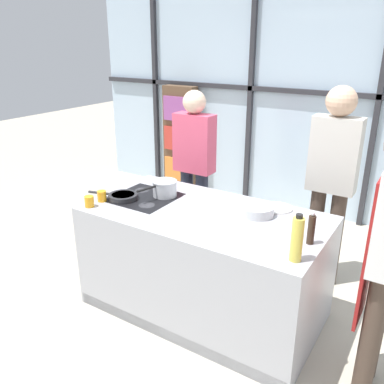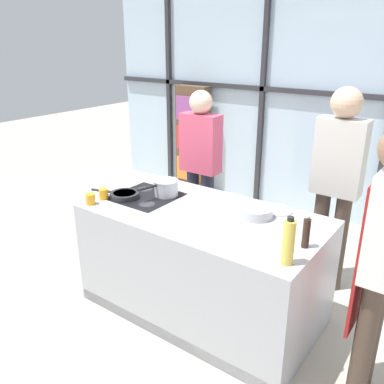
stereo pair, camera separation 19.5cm
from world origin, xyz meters
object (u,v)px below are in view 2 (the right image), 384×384
Objects in this scene: saucepan at (166,187)px; frying_pan at (124,195)px; spectator_far_left at (200,160)px; juice_glass_far at (104,194)px; spectator_center_left at (337,177)px; white_plate at (277,210)px; mixing_bowl at (256,212)px; juice_glass_near at (91,199)px; chef at (382,252)px; oil_bottle at (289,242)px; pepper_grinder at (306,232)px.

frying_pan is at bearing -135.73° from saucepan.
juice_glass_far is (-0.13, -1.22, -0.03)m from spectator_far_left.
spectator_center_left reaches higher than white_plate.
mixing_bowl is 1.32m from juice_glass_near.
saucepan is at bearing 35.84° from spectator_center_left.
juice_glass_near is (-2.13, -0.29, -0.09)m from chef.
oil_bottle is (1.53, -1.29, 0.07)m from spectator_far_left.
chef is 4.52× the size of saucepan.
pepper_grinder is (1.31, -0.19, 0.03)m from saucepan.
chef is 2.14m from juice_glass_far.
spectator_far_left reaches higher than oil_bottle.
oil_bottle is at bearing -19.01° from saucepan.
spectator_far_left reaches higher than juice_glass_near.
spectator_far_left is 1.86m from pepper_grinder.
spectator_far_left reaches higher than saucepan.
mixing_bowl is (0.83, 0.05, -0.03)m from saucepan.
spectator_center_left is 0.87m from mixing_bowl.
saucepan is 0.95m from white_plate.
juice_glass_near is (-1.67, -0.33, -0.06)m from pepper_grinder.
frying_pan is 1.42× the size of oil_bottle.
spectator_far_left is at bearing 0.00° from spectator_center_left.
mixing_bowl is at bearing 133.38° from oil_bottle.
spectator_center_left is 1.04m from pepper_grinder.
juice_glass_near is at bearing 41.59° from spectator_center_left.
saucepan is 0.52m from juice_glass_far.
spectator_far_left is 5.48× the size of oil_bottle.
oil_bottle is at bearing 115.02° from chef.
juice_glass_far is (-0.11, -0.13, 0.02)m from frying_pan.
mixing_bowl is at bearing 3.52° from saucepan.
chef is 19.61× the size of juice_glass_far.
pepper_grinder is (1.54, -1.03, 0.03)m from spectator_far_left.
spectator_center_left reaches higher than pepper_grinder.
mixing_bowl is (-0.34, -0.79, -0.13)m from spectator_center_left.
chef is at bearing -16.64° from mixing_bowl.
frying_pan is 4.88× the size of juice_glass_far.
juice_glass_far reaches higher than frying_pan.
saucepan is 1.38m from oil_bottle.
spectator_center_left is at bearing 95.84° from oil_bottle.
frying_pan reaches higher than white_plate.
mixing_bowl is at bearing 19.71° from juice_glass_far.
oil_bottle is (-0.47, -0.22, 0.01)m from chef.
mixing_bowl is at bearing 143.23° from spectator_far_left.
white_plate is 0.79× the size of oil_bottle.
mixing_bowl is at bearing 153.64° from pepper_grinder.
mixing_bowl is 1.27m from juice_glass_far.
oil_bottle reaches higher than white_plate.
oil_bottle reaches higher than frying_pan.
chef is at bearing 3.94° from juice_glass_far.
juice_glass_near is at bearing -154.56° from mixing_bowl.
white_plate is (-0.25, -0.60, -0.16)m from spectator_center_left.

